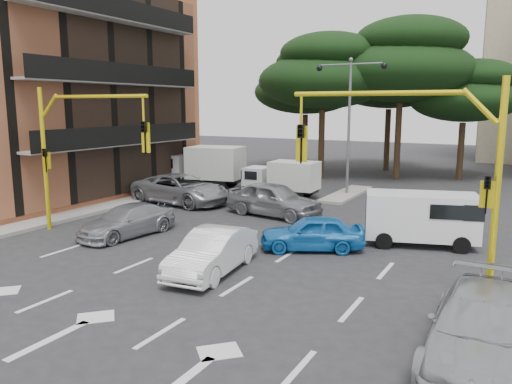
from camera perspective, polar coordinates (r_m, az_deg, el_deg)
ground at (r=16.05m, az=-8.40°, el=-9.39°), size 120.00×120.00×0.00m
median_strip at (r=29.96m, az=10.33°, el=-0.24°), size 1.40×6.00×0.15m
apartment_orange at (r=33.80m, az=-25.44°, el=11.65°), size 15.19×16.15×13.70m
pine_left_near at (r=36.52m, az=7.73°, el=13.49°), size 9.15×9.15×10.23m
pine_center at (r=37.02m, az=16.38°, el=14.22°), size 9.98×9.98×11.16m
pine_left_far at (r=41.31m, az=5.77°, el=12.15°), size 8.32×8.32×9.30m
pine_right at (r=38.22m, az=22.85°, el=10.57°), size 7.49×7.49×8.37m
pine_back at (r=42.29m, az=15.13°, el=12.75°), size 9.15×9.15×10.23m
signal_mast_right at (r=14.30m, az=18.86°, el=3.78°), size 5.79×0.37×6.00m
signal_mast_left at (r=21.34m, az=-20.18°, el=5.57°), size 5.79×0.37×6.00m
street_lamp_center at (r=29.51m, az=10.65°, el=10.05°), size 4.16×0.36×7.77m
car_white_hatch at (r=15.98m, az=-5.00°, el=-6.82°), size 1.92×4.31×1.37m
car_blue_compact at (r=18.50m, az=6.43°, el=-4.65°), size 4.07×3.08×1.29m
car_silver_wagon at (r=21.02m, az=-14.51°, el=-3.20°), size 2.31×4.50×1.25m
car_silver_cross_a at (r=27.26m, az=-8.55°, el=0.34°), size 5.94×3.20×1.58m
car_silver_cross_b at (r=23.94m, az=2.05°, el=-0.82°), size 5.05×2.65×1.64m
car_silver_parked at (r=11.61m, az=24.47°, el=-14.05°), size 2.10×5.11×1.48m
van_white at (r=19.95m, az=18.31°, el=-2.93°), size 4.42×2.92×2.03m
box_truck_a at (r=32.01m, az=-6.24°, el=2.82°), size 5.80×3.21×2.70m
box_truck_b at (r=28.63m, az=2.94°, el=1.45°), size 4.42×2.04×2.13m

